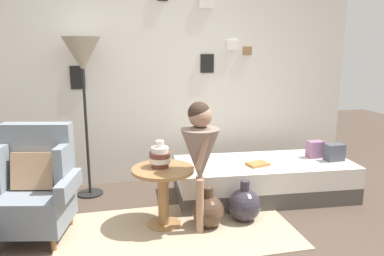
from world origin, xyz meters
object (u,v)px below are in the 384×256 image
Objects in this scene: book_on_daybed at (258,164)px; person_child at (200,150)px; floor_lamp at (82,60)px; daybed at (264,179)px; demijohn_near at (208,211)px; demijohn_far at (244,204)px; armchair at (34,187)px; side_table at (163,185)px; vase_striped at (160,156)px.

person_child is at bearing -146.56° from book_on_daybed.
daybed is at bearing -14.59° from floor_lamp.
demijohn_far is (0.37, 0.05, 0.01)m from demijohn_near.
floor_lamp is 4.33× the size of demijohn_far.
daybed is 0.96m from demijohn_near.
demijohn_far is at bearing 11.66° from person_child.
side_table is at bearing -4.42° from armchair.
armchair reaches higher than book_on_daybed.
floor_lamp reaches higher than person_child.
person_child is at bearing -10.29° from armchair.
daybed is at bearing 20.32° from side_table.
daybed reaches higher than demijohn_far.
person_child is at bearing -145.37° from daybed.
demijohn_far is at bearing -4.92° from armchair.
person_child reaches higher than demijohn_near.
demijohn_near is at bearing 27.14° from person_child.
vase_striped is 0.65× the size of demijohn_near.
armchair is 2.54× the size of demijohn_near.
book_on_daybed is at bearing 6.39° from armchair.
demijohn_near is at bearing -21.22° from vase_striped.
vase_striped is 0.67m from demijohn_near.
vase_striped is at bearing -2.47° from armchair.
side_table is 1.42× the size of demijohn_far.
armchair is 2.33m from daybed.
book_on_daybed reaches higher than demijohn_near.
demijohn_near is 0.96× the size of demijohn_far.
daybed is 1.66× the size of person_child.
armchair is 4.41× the size of book_on_daybed.
book_on_daybed reaches higher than demijohn_far.
vase_striped is 0.21× the size of person_child.
floor_lamp is (-0.70, 0.92, 1.09)m from side_table.
armchair is 3.93× the size of vase_striped.
vase_striped reaches higher than demijohn_near.
demijohn_near is at bearing -144.54° from daybed.
person_child is at bearing -152.86° from demijohn_near.
vase_striped is at bearing 146.78° from person_child.
armchair is 2.18m from book_on_daybed.
armchair is 1.71× the size of side_table.
vase_striped is 0.14× the size of floor_lamp.
armchair is 1.12m from vase_striped.
vase_striped reaches higher than book_on_daybed.
demijohn_far is at bearing -5.66° from side_table.
book_on_daybed is at bearing -18.79° from floor_lamp.
side_table is at bearing 162.82° from demijohn_near.
demijohn_far is at bearing -34.48° from floor_lamp.
demijohn_far is at bearing -126.15° from book_on_daybed.
person_child reaches higher than book_on_daybed.
armchair is at bearing 175.08° from demijohn_far.
daybed is 1.20m from person_child.
demijohn_near is 0.37m from demijohn_far.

